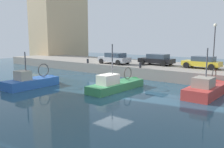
{
  "coord_description": "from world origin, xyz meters",
  "views": [
    {
      "loc": [
        -14.65,
        -11.4,
        4.36
      ],
      "look_at": [
        1.79,
        1.56,
        1.2
      ],
      "focal_mm": 37.6,
      "sensor_mm": 36.0,
      "label": 1
    }
  ],
  "objects_px": {
    "parked_car_black": "(157,59)",
    "fishing_boat_blue": "(35,85)",
    "fishing_boat_green": "(119,88)",
    "quay_streetlamp": "(215,38)",
    "mooring_bollard_mid": "(88,61)",
    "mooring_bollard_south": "(140,65)",
    "fishing_boat_red": "(208,93)",
    "parked_car_silver": "(115,58)",
    "parked_car_yellow": "(202,62)"
  },
  "relations": [
    {
      "from": "parked_car_yellow",
      "to": "mooring_bollard_south",
      "type": "relative_size",
      "value": 7.21
    },
    {
      "from": "fishing_boat_green",
      "to": "parked_car_silver",
      "type": "height_order",
      "value": "fishing_boat_green"
    },
    {
      "from": "mooring_bollard_mid",
      "to": "fishing_boat_blue",
      "type": "bearing_deg",
      "value": -164.51
    },
    {
      "from": "fishing_boat_blue",
      "to": "fishing_boat_green",
      "type": "bearing_deg",
      "value": -60.28
    },
    {
      "from": "parked_car_black",
      "to": "parked_car_silver",
      "type": "bearing_deg",
      "value": 114.73
    },
    {
      "from": "fishing_boat_blue",
      "to": "parked_car_silver",
      "type": "height_order",
      "value": "fishing_boat_blue"
    },
    {
      "from": "fishing_boat_red",
      "to": "mooring_bollard_south",
      "type": "relative_size",
      "value": 11.81
    },
    {
      "from": "fishing_boat_blue",
      "to": "mooring_bollard_south",
      "type": "bearing_deg",
      "value": -28.33
    },
    {
      "from": "quay_streetlamp",
      "to": "mooring_bollard_south",
      "type": "bearing_deg",
      "value": 132.92
    },
    {
      "from": "parked_car_silver",
      "to": "mooring_bollard_south",
      "type": "xyz_separation_m",
      "value": [
        -1.43,
        -4.68,
        -0.44
      ]
    },
    {
      "from": "fishing_boat_blue",
      "to": "parked_car_silver",
      "type": "relative_size",
      "value": 1.32
    },
    {
      "from": "fishing_boat_green",
      "to": "parked_car_yellow",
      "type": "height_order",
      "value": "fishing_boat_green"
    },
    {
      "from": "fishing_boat_red",
      "to": "fishing_boat_green",
      "type": "bearing_deg",
      "value": 112.87
    },
    {
      "from": "parked_car_black",
      "to": "parked_car_yellow",
      "type": "bearing_deg",
      "value": -90.83
    },
    {
      "from": "fishing_boat_blue",
      "to": "quay_streetlamp",
      "type": "height_order",
      "value": "quay_streetlamp"
    },
    {
      "from": "fishing_boat_green",
      "to": "mooring_bollard_mid",
      "type": "distance_m",
      "value": 11.26
    },
    {
      "from": "fishing_boat_green",
      "to": "mooring_bollard_mid",
      "type": "bearing_deg",
      "value": 57.85
    },
    {
      "from": "mooring_bollard_mid",
      "to": "mooring_bollard_south",
      "type": "bearing_deg",
      "value": -90.0
    },
    {
      "from": "parked_car_black",
      "to": "mooring_bollard_mid",
      "type": "relative_size",
      "value": 7.8
    },
    {
      "from": "parked_car_black",
      "to": "mooring_bollard_mid",
      "type": "bearing_deg",
      "value": 114.11
    },
    {
      "from": "fishing_boat_red",
      "to": "parked_car_yellow",
      "type": "height_order",
      "value": "fishing_boat_red"
    },
    {
      "from": "fishing_boat_red",
      "to": "mooring_bollard_south",
      "type": "xyz_separation_m",
      "value": [
        3.12,
        8.17,
        1.36
      ]
    },
    {
      "from": "fishing_boat_green",
      "to": "fishing_boat_blue",
      "type": "xyz_separation_m",
      "value": [
        -3.85,
        6.75,
        -0.02
      ]
    },
    {
      "from": "parked_car_yellow",
      "to": "mooring_bollard_mid",
      "type": "xyz_separation_m",
      "value": [
        -3.55,
        13.52,
        -0.4
      ]
    },
    {
      "from": "fishing_boat_green",
      "to": "fishing_boat_blue",
      "type": "distance_m",
      "value": 7.77
    },
    {
      "from": "fishing_boat_red",
      "to": "mooring_bollard_mid",
      "type": "xyz_separation_m",
      "value": [
        3.12,
        16.17,
        1.36
      ]
    },
    {
      "from": "fishing_boat_red",
      "to": "fishing_boat_green",
      "type": "distance_m",
      "value": 7.28
    },
    {
      "from": "fishing_boat_green",
      "to": "mooring_bollard_mid",
      "type": "height_order",
      "value": "fishing_boat_green"
    },
    {
      "from": "parked_car_black",
      "to": "mooring_bollard_south",
      "type": "bearing_deg",
      "value": 178.33
    },
    {
      "from": "fishing_boat_red",
      "to": "mooring_bollard_south",
      "type": "distance_m",
      "value": 8.85
    },
    {
      "from": "fishing_boat_green",
      "to": "fishing_boat_blue",
      "type": "height_order",
      "value": "fishing_boat_green"
    },
    {
      "from": "fishing_boat_red",
      "to": "quay_streetlamp",
      "type": "distance_m",
      "value": 10.01
    },
    {
      "from": "parked_car_black",
      "to": "fishing_boat_blue",
      "type": "bearing_deg",
      "value": 158.13
    },
    {
      "from": "parked_car_yellow",
      "to": "fishing_boat_green",
      "type": "bearing_deg",
      "value": 156.86
    },
    {
      "from": "parked_car_black",
      "to": "quay_streetlamp",
      "type": "height_order",
      "value": "quay_streetlamp"
    },
    {
      "from": "mooring_bollard_mid",
      "to": "parked_car_silver",
      "type": "bearing_deg",
      "value": -66.79
    },
    {
      "from": "fishing_boat_blue",
      "to": "parked_car_silver",
      "type": "bearing_deg",
      "value": -3.1
    },
    {
      "from": "mooring_bollard_mid",
      "to": "quay_streetlamp",
      "type": "bearing_deg",
      "value": -68.13
    },
    {
      "from": "fishing_boat_blue",
      "to": "mooring_bollard_south",
      "type": "relative_size",
      "value": 10.4
    },
    {
      "from": "fishing_boat_blue",
      "to": "parked_car_silver",
      "type": "distance_m",
      "value": 11.39
    },
    {
      "from": "fishing_boat_red",
      "to": "parked_car_black",
      "type": "distance_m",
      "value": 10.66
    },
    {
      "from": "quay_streetlamp",
      "to": "parked_car_silver",
      "type": "bearing_deg",
      "value": 111.45
    },
    {
      "from": "mooring_bollard_south",
      "to": "parked_car_black",
      "type": "bearing_deg",
      "value": -1.67
    },
    {
      "from": "parked_car_black",
      "to": "quay_streetlamp",
      "type": "bearing_deg",
      "value": -71.28
    },
    {
      "from": "parked_car_yellow",
      "to": "parked_car_black",
      "type": "bearing_deg",
      "value": 89.17
    },
    {
      "from": "mooring_bollard_south",
      "to": "quay_streetlamp",
      "type": "height_order",
      "value": "quay_streetlamp"
    },
    {
      "from": "fishing_boat_green",
      "to": "quay_streetlamp",
      "type": "bearing_deg",
      "value": -21.68
    },
    {
      "from": "parked_car_black",
      "to": "parked_car_silver",
      "type": "distance_m",
      "value": 5.26
    },
    {
      "from": "fishing_boat_green",
      "to": "quay_streetlamp",
      "type": "relative_size",
      "value": 1.4
    },
    {
      "from": "mooring_bollard_south",
      "to": "fishing_boat_blue",
      "type": "bearing_deg",
      "value": 151.67
    }
  ]
}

